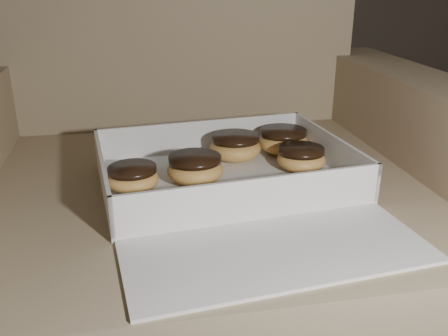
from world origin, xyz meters
TOP-DOWN VIEW (x-y plane):
  - armchair at (-0.01, 0.44)m, footprint 1.00×0.84m
  - bakery_box at (0.03, 0.29)m, footprint 0.45×0.52m
  - donut_a at (0.16, 0.35)m, footprint 0.09×0.09m
  - donut_b at (0.06, 0.42)m, footprint 0.10×0.10m
  - donut_c at (0.16, 0.44)m, footprint 0.10×0.10m
  - donut_d at (-0.03, 0.33)m, footprint 0.10×0.10m
  - donut_e at (-0.13, 0.32)m, footprint 0.08×0.08m
  - crumb_a at (0.21, 0.30)m, footprint 0.01×0.01m
  - crumb_b at (-0.02, 0.28)m, footprint 0.01×0.01m
  - crumb_c at (0.17, 0.24)m, footprint 0.01×0.01m
  - crumb_d at (0.16, 0.31)m, footprint 0.01×0.01m

SIDE VIEW (x-z plane):
  - armchair at x=-0.01m, z-range -0.19..0.85m
  - crumb_a at x=0.21m, z-range 0.47..0.48m
  - crumb_b at x=-0.02m, z-range 0.47..0.48m
  - crumb_c at x=0.17m, z-range 0.47..0.48m
  - crumb_d at x=0.16m, z-range 0.47..0.48m
  - bakery_box at x=0.03m, z-range 0.44..0.51m
  - donut_e at x=-0.13m, z-range 0.47..0.52m
  - donut_a at x=0.16m, z-range 0.47..0.52m
  - donut_d at x=-0.03m, z-range 0.47..0.52m
  - donut_c at x=0.16m, z-range 0.47..0.52m
  - donut_b at x=0.06m, z-range 0.47..0.52m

